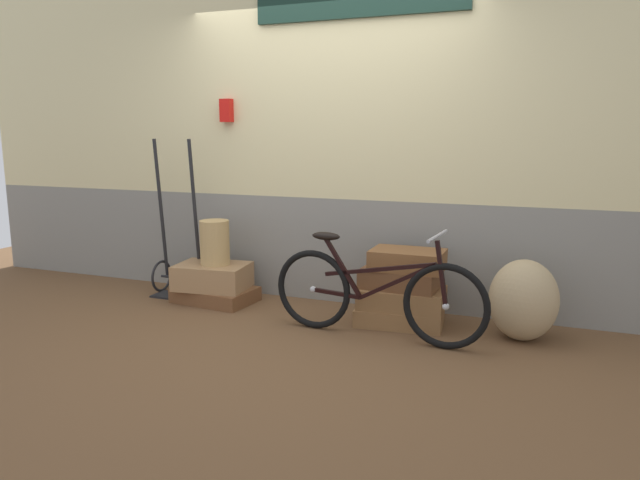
{
  "coord_description": "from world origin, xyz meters",
  "views": [
    {
      "loc": [
        1.76,
        -3.96,
        1.47
      ],
      "look_at": [
        0.12,
        0.27,
        0.64
      ],
      "focal_mm": 33.12,
      "sensor_mm": 36.0,
      "label": 1
    }
  ],
  "objects_px": {
    "bicycle": "(375,294)",
    "suitcase_2": "(400,316)",
    "luggage_trolley": "(179,260)",
    "burlap_sack": "(523,300)",
    "suitcase_0": "(215,295)",
    "suitcase_1": "(213,276)",
    "suitcase_3": "(402,298)",
    "wicker_basket": "(215,242)",
    "suitcase_4": "(400,278)",
    "suitcase_5": "(408,260)"
  },
  "relations": [
    {
      "from": "suitcase_0",
      "to": "suitcase_2",
      "type": "relative_size",
      "value": 1.03
    },
    {
      "from": "suitcase_4",
      "to": "luggage_trolley",
      "type": "height_order",
      "value": "luggage_trolley"
    },
    {
      "from": "burlap_sack",
      "to": "suitcase_0",
      "type": "bearing_deg",
      "value": 178.97
    },
    {
      "from": "suitcase_3",
      "to": "luggage_trolley",
      "type": "xyz_separation_m",
      "value": [
        -2.1,
        0.1,
        0.11
      ]
    },
    {
      "from": "suitcase_3",
      "to": "bicycle",
      "type": "bearing_deg",
      "value": -108.86
    },
    {
      "from": "bicycle",
      "to": "luggage_trolley",
      "type": "bearing_deg",
      "value": 166.56
    },
    {
      "from": "suitcase_1",
      "to": "suitcase_4",
      "type": "xyz_separation_m",
      "value": [
        1.66,
        0.02,
        0.13
      ]
    },
    {
      "from": "suitcase_2",
      "to": "suitcase_4",
      "type": "bearing_deg",
      "value": 104.18
    },
    {
      "from": "suitcase_1",
      "to": "suitcase_4",
      "type": "height_order",
      "value": "suitcase_4"
    },
    {
      "from": "suitcase_0",
      "to": "suitcase_4",
      "type": "distance_m",
      "value": 1.68
    },
    {
      "from": "suitcase_5",
      "to": "wicker_basket",
      "type": "bearing_deg",
      "value": 179.51
    },
    {
      "from": "suitcase_4",
      "to": "suitcase_5",
      "type": "xyz_separation_m",
      "value": [
        0.06,
        -0.01,
        0.15
      ]
    },
    {
      "from": "wicker_basket",
      "to": "luggage_trolley",
      "type": "bearing_deg",
      "value": 168.35
    },
    {
      "from": "luggage_trolley",
      "to": "burlap_sack",
      "type": "relative_size",
      "value": 2.4
    },
    {
      "from": "suitcase_2",
      "to": "bicycle",
      "type": "height_order",
      "value": "bicycle"
    },
    {
      "from": "suitcase_1",
      "to": "suitcase_3",
      "type": "distance_m",
      "value": 1.68
    },
    {
      "from": "suitcase_4",
      "to": "suitcase_5",
      "type": "relative_size",
      "value": 1.05
    },
    {
      "from": "wicker_basket",
      "to": "luggage_trolley",
      "type": "relative_size",
      "value": 0.27
    },
    {
      "from": "suitcase_1",
      "to": "burlap_sack",
      "type": "relative_size",
      "value": 1.04
    },
    {
      "from": "wicker_basket",
      "to": "suitcase_5",
      "type": "bearing_deg",
      "value": -0.22
    },
    {
      "from": "suitcase_4",
      "to": "burlap_sack",
      "type": "distance_m",
      "value": 0.91
    },
    {
      "from": "suitcase_4",
      "to": "wicker_basket",
      "type": "distance_m",
      "value": 1.65
    },
    {
      "from": "suitcase_0",
      "to": "suitcase_5",
      "type": "relative_size",
      "value": 1.24
    },
    {
      "from": "suitcase_2",
      "to": "suitcase_3",
      "type": "xyz_separation_m",
      "value": [
        0.01,
        0.01,
        0.14
      ]
    },
    {
      "from": "bicycle",
      "to": "suitcase_5",
      "type": "bearing_deg",
      "value": 69.18
    },
    {
      "from": "burlap_sack",
      "to": "bicycle",
      "type": "xyz_separation_m",
      "value": [
        -0.99,
        -0.34,
        0.03
      ]
    },
    {
      "from": "suitcase_0",
      "to": "bicycle",
      "type": "relative_size",
      "value": 0.42
    },
    {
      "from": "suitcase_0",
      "to": "suitcase_4",
      "type": "bearing_deg",
      "value": 5.86
    },
    {
      "from": "luggage_trolley",
      "to": "burlap_sack",
      "type": "bearing_deg",
      "value": -2.61
    },
    {
      "from": "burlap_sack",
      "to": "luggage_trolley",
      "type": "bearing_deg",
      "value": 177.39
    },
    {
      "from": "suitcase_3",
      "to": "burlap_sack",
      "type": "relative_size",
      "value": 1.09
    },
    {
      "from": "bicycle",
      "to": "burlap_sack",
      "type": "bearing_deg",
      "value": 18.86
    },
    {
      "from": "suitcase_2",
      "to": "suitcase_3",
      "type": "height_order",
      "value": "suitcase_3"
    },
    {
      "from": "wicker_basket",
      "to": "bicycle",
      "type": "distance_m",
      "value": 1.61
    },
    {
      "from": "wicker_basket",
      "to": "luggage_trolley",
      "type": "xyz_separation_m",
      "value": [
        -0.44,
        0.09,
        -0.21
      ]
    },
    {
      "from": "suitcase_2",
      "to": "suitcase_4",
      "type": "xyz_separation_m",
      "value": [
        -0.01,
        0.02,
        0.29
      ]
    },
    {
      "from": "suitcase_0",
      "to": "luggage_trolley",
      "type": "distance_m",
      "value": 0.51
    },
    {
      "from": "luggage_trolley",
      "to": "burlap_sack",
      "type": "distance_m",
      "value": 2.99
    },
    {
      "from": "suitcase_1",
      "to": "suitcase_2",
      "type": "bearing_deg",
      "value": -6.39
    },
    {
      "from": "bicycle",
      "to": "suitcase_2",
      "type": "bearing_deg",
      "value": 75.34
    },
    {
      "from": "burlap_sack",
      "to": "suitcase_1",
      "type": "bearing_deg",
      "value": 179.22
    },
    {
      "from": "luggage_trolley",
      "to": "wicker_basket",
      "type": "bearing_deg",
      "value": -11.65
    },
    {
      "from": "suitcase_0",
      "to": "wicker_basket",
      "type": "bearing_deg",
      "value": 3.01
    },
    {
      "from": "suitcase_5",
      "to": "wicker_basket",
      "type": "relative_size",
      "value": 1.42
    },
    {
      "from": "suitcase_4",
      "to": "suitcase_3",
      "type": "bearing_deg",
      "value": -28.24
    },
    {
      "from": "suitcase_3",
      "to": "suitcase_4",
      "type": "bearing_deg",
      "value": 145.96
    },
    {
      "from": "suitcase_4",
      "to": "suitcase_1",
      "type": "bearing_deg",
      "value": -176.43
    },
    {
      "from": "suitcase_5",
      "to": "suitcase_0",
      "type": "bearing_deg",
      "value": 179.5
    },
    {
      "from": "suitcase_0",
      "to": "suitcase_5",
      "type": "height_order",
      "value": "suitcase_5"
    },
    {
      "from": "suitcase_0",
      "to": "suitcase_4",
      "type": "height_order",
      "value": "suitcase_4"
    }
  ]
}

